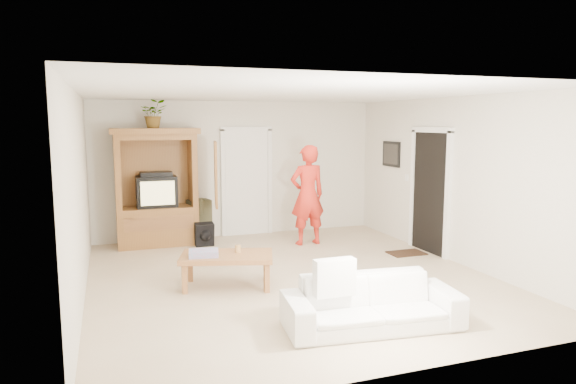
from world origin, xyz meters
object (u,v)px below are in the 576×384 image
at_px(man, 307,195).
at_px(coffee_table, 227,258).
at_px(armoire, 158,195).
at_px(sofa, 372,303).

xyz_separation_m(man, coffee_table, (-1.92, -1.93, -0.51)).
distance_m(armoire, man, 2.69).
bearing_deg(armoire, man, -18.53).
bearing_deg(sofa, coffee_table, 128.35).
distance_m(man, sofa, 3.93).
xyz_separation_m(armoire, man, (2.55, -0.85, -0.01)).
relative_size(armoire, coffee_table, 1.55).
relative_size(sofa, coffee_table, 1.40).
bearing_deg(sofa, armoire, 117.47).
relative_size(man, coffee_table, 1.33).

